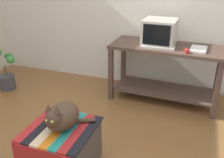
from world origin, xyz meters
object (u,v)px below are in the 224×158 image
Objects in this scene: keyboard at (158,47)px; cat at (62,116)px; tv_monitor at (160,32)px; potted_plant at (5,73)px; ottoman_with_blanket at (63,147)px; desk at (165,64)px; book at (198,49)px; stapler at (186,51)px.

keyboard is 1.03× the size of cat.
tv_monitor reaches higher than potted_plant.
cat is at bearing -105.69° from tv_monitor.
ottoman_with_blanket is at bearing -35.72° from potted_plant.
book reaches higher than desk.
ottoman_with_blanket is 1.52× the size of cat.
stapler is (0.89, 1.39, 0.25)m from cat.
book reaches higher than potted_plant.
desk is 0.42m from stapler.
desk reaches higher than cat.
ottoman_with_blanket is at bearing -119.91° from book.
desk is 2.30m from potted_plant.
ottoman_with_blanket is at bearing -106.00° from tv_monitor.
stapler is at bearing -36.10° from desk.
cat is at bearing -141.65° from stapler.
keyboard is 2.24m from potted_plant.
desk is at bearing 122.60° from stapler.
potted_plant is at bearing -164.81° from tv_monitor.
book is 0.68× the size of cat.
tv_monitor is 0.71× the size of ottoman_with_blanket.
potted_plant is (-2.13, -0.49, -0.66)m from tv_monitor.
tv_monitor is 1.05× the size of keyboard.
book is at bearing 8.61° from potted_plant.
keyboard is 0.48m from book.
tv_monitor is 1.75m from cat.
book reaches higher than keyboard.
cat is 0.60× the size of potted_plant.
stapler is at bearing 57.53° from cat.
desk is 1.71m from cat.
potted_plant is at bearing 144.28° from ottoman_with_blanket.
book is 2.71m from potted_plant.
desk is 5.45× the size of book.
tv_monitor is at bearing 128.29° from stapler.
potted_plant is at bearing 144.97° from cat.
keyboard is 3.64× the size of stapler.
keyboard is 0.62× the size of potted_plant.
potted_plant is at bearing -167.48° from book.
desk is 13.05× the size of stapler.
desk is 1.76m from ottoman_with_blanket.
keyboard reaches higher than potted_plant.
potted_plant is 2.56m from stapler.
cat is (-1.02, -1.53, -0.25)m from book.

